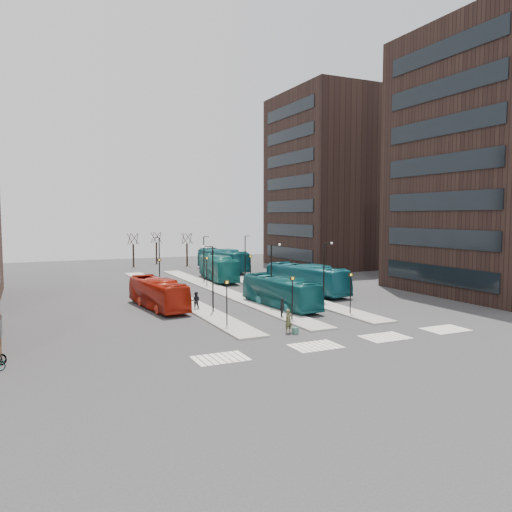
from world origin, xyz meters
name	(u,v)px	position (x,y,z in m)	size (l,w,h in m)	color
ground	(363,359)	(0.00, 0.00, 0.00)	(160.00, 160.00, 0.00)	#2C2C2F
island_left	(172,294)	(-4.00, 30.00, 0.07)	(2.50, 45.00, 0.15)	gray
island_mid	(221,291)	(2.00, 30.00, 0.07)	(2.50, 45.00, 0.15)	gray
island_right	(267,288)	(8.00, 30.00, 0.07)	(2.50, 45.00, 0.15)	gray
suitcase	(295,331)	(-0.59, 7.58, 0.26)	(0.41, 0.33, 0.51)	navy
red_bus	(158,293)	(-7.45, 22.38, 1.47)	(2.47, 10.55, 2.94)	#AC1E0D
teal_bus_a	(280,292)	(3.55, 17.93, 1.52)	(2.56, 10.94, 3.05)	#12565B
teal_bus_b	(218,268)	(5.24, 39.69, 1.72)	(2.89, 12.36, 3.44)	#156A66
teal_bus_c	(306,279)	(10.37, 24.43, 1.69)	(2.84, 12.15, 3.39)	#155D6B
teal_bus_d	(223,260)	(9.79, 49.74, 1.80)	(3.03, 12.93, 3.60)	#145B65
traveller	(289,321)	(-0.90, 8.07, 0.94)	(0.68, 0.45, 1.87)	brown
commuter_a	(196,301)	(-4.42, 19.97, 0.88)	(0.86, 0.67, 1.76)	black
commuter_b	(282,308)	(1.26, 13.19, 0.88)	(1.03, 0.43, 1.76)	black
commuter_c	(294,301)	(4.15, 16.23, 0.86)	(1.11, 0.64, 1.72)	black
crosswalk_stripes	(349,342)	(1.75, 4.00, 0.01)	(22.35, 2.40, 0.01)	silver
tower_near	(505,163)	(31.98, 16.00, 15.00)	(20.12, 20.00, 30.00)	black
tower_far	(338,181)	(31.98, 50.00, 15.00)	(20.12, 20.00, 30.00)	black
sign_poles	(241,278)	(1.60, 23.00, 2.41)	(12.45, 22.12, 3.65)	black
lamp_posts	(233,262)	(2.64, 28.00, 3.58)	(14.04, 20.24, 6.12)	black
bare_trees	(159,251)	(2.67, 62.67, 2.72)	(10.97, 8.14, 5.90)	black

